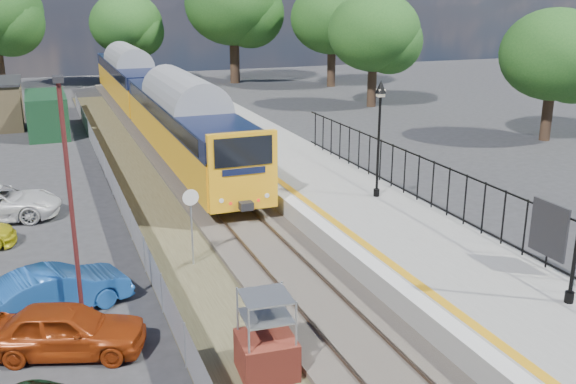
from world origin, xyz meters
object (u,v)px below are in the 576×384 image
train (151,94)px  victorian_lamp_north (380,112)px  car_red (66,330)px  car_blue (56,290)px  carpark_lamp (70,189)px  speed_sign (191,215)px  brick_plinth (266,337)px

train → victorian_lamp_north: bearing=-75.9°
car_red → car_blue: 2.40m
carpark_lamp → car_red: 3.50m
speed_sign → car_red: speed_sign is taller
train → car_blue: train is taller
brick_plinth → car_red: size_ratio=0.54×
victorian_lamp_north → speed_sign: bearing=-165.0°
train → car_red: bearing=-103.9°
victorian_lamp_north → carpark_lamp: 12.66m
car_blue → car_red: bearing=166.2°
train → carpark_lamp: bearing=-103.7°
victorian_lamp_north → car_red: bearing=-152.5°
car_red → train: bearing=5.1°
train → car_blue: 26.03m
carpark_lamp → car_red: (-0.46, -1.38, -3.18)m
speed_sign → carpark_lamp: size_ratio=0.40×
brick_plinth → victorian_lamp_north: bearing=49.0°
victorian_lamp_north → speed_sign: (-7.95, -2.14, -2.51)m
brick_plinth → car_red: (-4.31, 2.68, -0.34)m
speed_sign → car_blue: bearing=-162.3°
train → car_blue: bearing=-105.5°
train → brick_plinth: bearing=-94.7°
train → car_red: train is taller
train → speed_sign: 23.42m
train → car_blue: (-6.94, -25.03, -1.68)m
train → speed_sign: (-2.65, -23.26, -0.55)m
train → carpark_lamp: carpark_lamp is taller
victorian_lamp_north → car_blue: victorian_lamp_north is taller
brick_plinth → carpark_lamp: 6.27m
victorian_lamp_north → brick_plinth: 12.35m
train → carpark_lamp: size_ratio=6.09×
car_red → car_blue: size_ratio=0.96×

